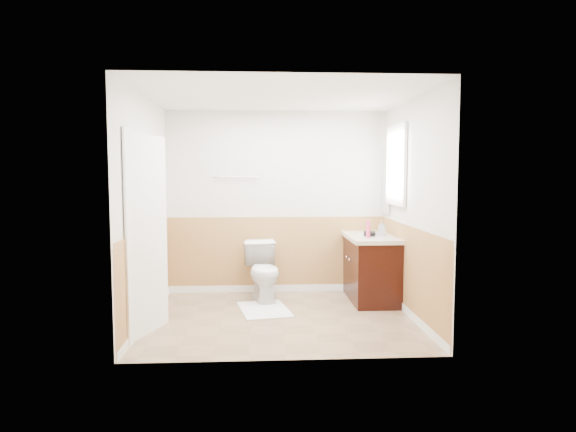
{
  "coord_description": "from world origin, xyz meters",
  "views": [
    {
      "loc": [
        -0.24,
        -5.6,
        1.65
      ],
      "look_at": [
        0.1,
        0.25,
        1.15
      ],
      "focal_mm": 31.27,
      "sensor_mm": 36.0,
      "label": 1
    }
  ],
  "objects": [
    {
      "name": "wall_right",
      "position": [
        1.5,
        0.0,
        1.25
      ],
      "size": [
        0.0,
        3.0,
        3.0
      ],
      "primitive_type": "plane",
      "rotation": [
        1.57,
        0.0,
        -1.57
      ],
      "color": "silver",
      "rests_on": "floor"
    },
    {
      "name": "vanity_knob_left",
      "position": [
        0.91,
        0.68,
        0.55
      ],
      "size": [
        0.03,
        0.03,
        0.03
      ],
      "primitive_type": "sphere",
      "color": "silver",
      "rests_on": "vanity_cabinet"
    },
    {
      "name": "wall_back",
      "position": [
        0.0,
        1.3,
        1.25
      ],
      "size": [
        3.0,
        0.0,
        3.0
      ],
      "primitive_type": "plane",
      "rotation": [
        1.57,
        0.0,
        0.0
      ],
      "color": "silver",
      "rests_on": "floor"
    },
    {
      "name": "wainscot_left",
      "position": [
        -1.49,
        0.0,
        0.5
      ],
      "size": [
        0.0,
        2.6,
        2.6
      ],
      "primitive_type": "plane",
      "rotation": [
        1.57,
        0.0,
        1.57
      ],
      "color": "tan",
      "rests_on": "floor"
    },
    {
      "name": "towel_bar",
      "position": [
        -0.55,
        1.25,
        1.6
      ],
      "size": [
        0.62,
        0.02,
        0.02
      ],
      "primitive_type": "cylinder",
      "rotation": [
        0.0,
        1.57,
        0.0
      ],
      "color": "silver",
      "rests_on": "wall_back"
    },
    {
      "name": "door_knob",
      "position": [
        -1.34,
        -0.12,
        0.95
      ],
      "size": [
        0.06,
        0.06,
        0.06
      ],
      "primitive_type": "sphere",
      "color": "silver",
      "rests_on": "door"
    },
    {
      "name": "lotion_bottle",
      "position": [
        1.11,
        0.52,
        0.96
      ],
      "size": [
        0.05,
        0.05,
        0.22
      ],
      "primitive_type": "cylinder",
      "color": "#DD3971",
      "rests_on": "countertop"
    },
    {
      "name": "mirror_panel",
      "position": [
        1.48,
        1.1,
        1.55
      ],
      "size": [
        0.02,
        0.35,
        0.9
      ],
      "primitive_type": "cube",
      "color": "silver",
      "rests_on": "wall_right"
    },
    {
      "name": "hair_dryer_handle",
      "position": [
        1.13,
        0.67,
        0.86
      ],
      "size": [
        0.03,
        0.03,
        0.07
      ],
      "primitive_type": "cylinder",
      "color": "black",
      "rests_on": "countertop"
    },
    {
      "name": "vanity_knob_right",
      "position": [
        0.91,
        0.88,
        0.55
      ],
      "size": [
        0.03,
        0.03,
        0.03
      ],
      "primitive_type": "sphere",
      "color": "#B7B7BE",
      "rests_on": "vanity_cabinet"
    },
    {
      "name": "vanity_cabinet",
      "position": [
        1.21,
        0.78,
        0.4
      ],
      "size": [
        0.55,
        1.1,
        0.8
      ],
      "primitive_type": "cube",
      "color": "black",
      "rests_on": "floor"
    },
    {
      "name": "faucet",
      "position": [
        1.39,
        0.93,
        0.92
      ],
      "size": [
        0.02,
        0.02,
        0.14
      ],
      "primitive_type": "cylinder",
      "color": "#B8B9BE",
      "rests_on": "countertop"
    },
    {
      "name": "bath_mat",
      "position": [
        -0.18,
        0.33,
        0.01
      ],
      "size": [
        0.69,
        0.89,
        0.02
      ],
      "primitive_type": "cube",
      "rotation": [
        0.0,
        0.0,
        0.19
      ],
      "color": "white",
      "rests_on": "floor"
    },
    {
      "name": "ceiling",
      "position": [
        0.0,
        0.0,
        2.5
      ],
      "size": [
        3.0,
        3.0,
        0.0
      ],
      "primitive_type": "plane",
      "rotation": [
        3.14,
        0.0,
        0.0
      ],
      "color": "white",
      "rests_on": "floor"
    },
    {
      "name": "hair_dryer_body",
      "position": [
        1.16,
        0.66,
        0.89
      ],
      "size": [
        0.14,
        0.07,
        0.07
      ],
      "primitive_type": "cylinder",
      "rotation": [
        0.0,
        1.57,
        0.0
      ],
      "color": "black",
      "rests_on": "countertop"
    },
    {
      "name": "tp_holder_bar",
      "position": [
        -0.1,
        1.23,
        0.7
      ],
      "size": [
        0.14,
        0.02,
        0.02
      ],
      "primitive_type": "cylinder",
      "rotation": [
        0.0,
        1.57,
        0.0
      ],
      "color": "silver",
      "rests_on": "wall_back"
    },
    {
      "name": "soap_dispenser",
      "position": [
        1.33,
        0.71,
        0.95
      ],
      "size": [
        0.11,
        0.11,
        0.2
      ],
      "primitive_type": "imported",
      "rotation": [
        0.0,
        0.0,
        -0.2
      ],
      "color": "#97A1AA",
      "rests_on": "countertop"
    },
    {
      "name": "wainscot_front",
      "position": [
        0.0,
        -1.29,
        0.5
      ],
      "size": [
        3.0,
        0.0,
        3.0
      ],
      "primitive_type": "plane",
      "rotation": [
        -1.57,
        0.0,
        0.0
      ],
      "color": "tan",
      "rests_on": "floor"
    },
    {
      "name": "window_frame",
      "position": [
        1.47,
        0.59,
        1.75
      ],
      "size": [
        0.04,
        0.8,
        1.0
      ],
      "primitive_type": "cube",
      "color": "white",
      "rests_on": "wall_right"
    },
    {
      "name": "door",
      "position": [
        -1.4,
        -0.45,
        1.02
      ],
      "size": [
        0.29,
        0.78,
        2.04
      ],
      "primitive_type": "cube",
      "rotation": [
        0.0,
        0.0,
        -0.31
      ],
      "color": "white",
      "rests_on": "wall_left"
    },
    {
      "name": "countertop",
      "position": [
        1.2,
        0.78,
        0.83
      ],
      "size": [
        0.6,
        1.15,
        0.05
      ],
      "primitive_type": "cube",
      "color": "beige",
      "rests_on": "vanity_cabinet"
    },
    {
      "name": "wall_left",
      "position": [
        -1.5,
        0.0,
        1.25
      ],
      "size": [
        0.0,
        3.0,
        3.0
      ],
      "primitive_type": "plane",
      "rotation": [
        1.57,
        0.0,
        1.57
      ],
      "color": "silver",
      "rests_on": "floor"
    },
    {
      "name": "window_glass",
      "position": [
        1.49,
        0.59,
        1.75
      ],
      "size": [
        0.01,
        0.7,
        0.9
      ],
      "primitive_type": "cube",
      "color": "white",
      "rests_on": "wall_right"
    },
    {
      "name": "door_frame",
      "position": [
        -1.48,
        -0.45,
        1.03
      ],
      "size": [
        0.02,
        0.92,
        2.1
      ],
      "primitive_type": "cube",
      "color": "white",
      "rests_on": "wall_left"
    },
    {
      "name": "sink_basin",
      "position": [
        1.21,
        0.93,
        0.86
      ],
      "size": [
        0.36,
        0.36,
        0.02
      ],
      "primitive_type": "cylinder",
      "color": "silver",
      "rests_on": "countertop"
    },
    {
      "name": "wainscot_right",
      "position": [
        1.49,
        0.0,
        0.5
      ],
      "size": [
        0.0,
        2.6,
        2.6
      ],
      "primitive_type": "plane",
      "rotation": [
        1.57,
        0.0,
        -1.57
      ],
      "color": "tan",
      "rests_on": "floor"
    },
    {
      "name": "wall_front",
      "position": [
        0.0,
        -1.3,
        1.25
      ],
      "size": [
        3.0,
        0.0,
        3.0
      ],
      "primitive_type": "plane",
      "rotation": [
        -1.57,
        0.0,
        0.0
      ],
      "color": "silver",
      "rests_on": "floor"
    },
    {
      "name": "floor",
      "position": [
        0.0,
        0.0,
        0.0
      ],
      "size": [
        3.0,
        3.0,
        0.0
      ],
      "primitive_type": "plane",
      "color": "#8C7051",
      "rests_on": "ground"
    },
    {
      "name": "tp_roll",
      "position": [
        -0.1,
        1.23,
        0.7
      ],
      "size": [
        0.1,
        0.11,
        0.11
      ],
      "primitive_type": "cylinder",
      "rotation": [
        0.0,
        1.57,
        0.0
      ],
      "color": "white",
      "rests_on": "tp_holder_bar"
    },
    {
      "name": "tp_sheet",
      "position": [
        -0.1,
        1.23,
        0.59
      ],
      "size": [
        0.1,
        0.01,
        0.16
      ],
      "primitive_type": "cube",
      "color": "white",
      "rests_on": "tp_roll"
    },
    {
      "name": "wainscot_back",
      "position": [
        0.0,
        1.29,
        0.5
      ],
      "size": [
        3.0,
        0.0,
        3.0
      ],
      "primitive_type": "plane",
      "rotation": [
        1.57,
        0.0,
        0.0
      ],
      "color": "tan",
      "rests_on": "floor"
    },
    {
      "name": "toilet",
      "position": [
        -0.18,
        0.81,
        0.38
      ],
      "size": [
        0.55,
        0.81,
        0.76
      ],
      "primitive_type": "imported",
      "rotation": [
        0.0,
        0.0,
        0.19
      ],
      "color": "white",
      "rests_on": "floor"
    }
  ]
}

